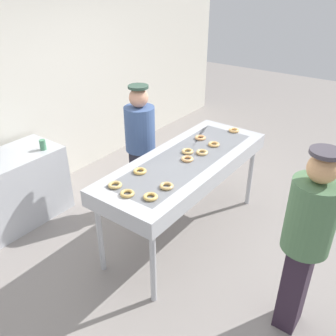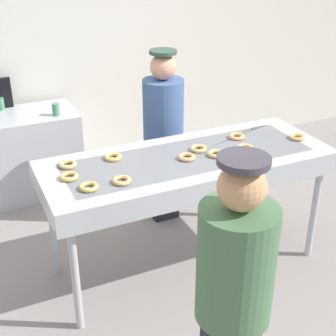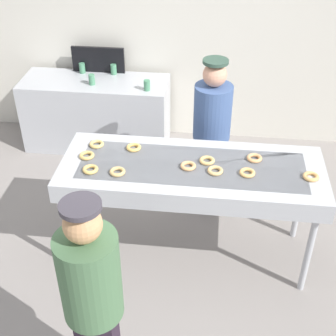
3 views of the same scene
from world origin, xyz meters
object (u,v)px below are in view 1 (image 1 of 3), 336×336
glazed_donut_6 (140,171)px  customer_waiting (307,235)px  glazed_donut_3 (187,159)px  glazed_donut_1 (167,186)px  glazed_donut_0 (115,185)px  fryer_conveyor (186,166)px  glazed_donut_9 (202,152)px  glazed_donut_10 (127,194)px  glazed_donut_7 (188,151)px  glazed_donut_4 (234,130)px  paper_cup_2 (43,145)px  glazed_donut_5 (150,197)px  glazed_donut_8 (214,144)px  glazed_donut_2 (200,138)px  worker_baker (140,142)px

glazed_donut_6 → customer_waiting: (0.04, -1.61, -0.03)m
glazed_donut_3 → glazed_donut_1: bearing=-165.2°
glazed_donut_0 → glazed_donut_1: size_ratio=1.00×
fryer_conveyor → glazed_donut_6: glazed_donut_6 is taller
glazed_donut_9 → glazed_donut_10: size_ratio=1.00×
glazed_donut_7 → glazed_donut_0: bearing=171.6°
glazed_donut_4 → customer_waiting: size_ratio=0.08×
paper_cup_2 → fryer_conveyor: bearing=-68.7°
glazed_donut_5 → glazed_donut_10: size_ratio=1.00×
glazed_donut_5 → glazed_donut_8: size_ratio=1.00×
glazed_donut_2 → worker_baker: (-0.38, 0.60, -0.08)m
paper_cup_2 → glazed_donut_2: bearing=-52.1°
glazed_donut_3 → glazed_donut_6: same height
glazed_donut_1 → glazed_donut_2: bearing=16.6°
fryer_conveyor → glazed_donut_9: size_ratio=17.06×
glazed_donut_8 → glazed_donut_10: (-1.34, 0.10, 0.00)m
glazed_donut_1 → glazed_donut_9: (0.78, 0.11, 0.00)m
glazed_donut_5 → paper_cup_2: 1.79m
glazed_donut_4 → glazed_donut_2: bearing=153.8°
glazed_donut_1 → customer_waiting: size_ratio=0.08×
fryer_conveyor → paper_cup_2: 1.72m
worker_baker → customer_waiting: 2.25m
glazed_donut_4 → glazed_donut_7: bearing=171.0°
glazed_donut_0 → glazed_donut_4: bearing=-8.7°
fryer_conveyor → glazed_donut_4: (0.95, -0.07, 0.10)m
glazed_donut_1 → glazed_donut_4: size_ratio=1.00×
glazed_donut_3 → paper_cup_2: size_ratio=1.06×
customer_waiting → glazed_donut_3: bearing=65.2°
glazed_donut_5 → customer_waiting: 1.28m
glazed_donut_3 → glazed_donut_9: (0.22, -0.04, 0.00)m
glazed_donut_9 → paper_cup_2: (-0.82, 1.68, -0.07)m
glazed_donut_0 → glazed_donut_6: size_ratio=1.00×
glazed_donut_5 → glazed_donut_2: bearing=13.6°
glazed_donut_8 → customer_waiting: 1.63m
glazed_donut_6 → glazed_donut_8: bearing=-15.4°
fryer_conveyor → glazed_donut_1: (-0.58, -0.18, 0.10)m
glazed_donut_3 → glazed_donut_10: bearing=176.3°
glazed_donut_10 → customer_waiting: size_ratio=0.08×
glazed_donut_6 → worker_baker: (0.65, 0.56, -0.08)m
fryer_conveyor → glazed_donut_9: (0.19, -0.07, 0.10)m
glazed_donut_9 → fryer_conveyor: bearing=158.9°
fryer_conveyor → glazed_donut_10: 0.89m
customer_waiting → fryer_conveyor: bearing=64.5°
glazed_donut_6 → paper_cup_2: (-0.10, 1.41, -0.07)m
fryer_conveyor → customer_waiting: customer_waiting is taller
paper_cup_2 → glazed_donut_3: bearing=-70.0°
glazed_donut_1 → worker_baker: bearing=52.3°
customer_waiting → paper_cup_2: customer_waiting is taller
glazed_donut_10 → customer_waiting: customer_waiting is taller
glazed_donut_3 → glazed_donut_8: bearing=-4.8°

